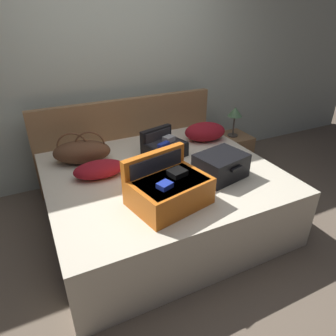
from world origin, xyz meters
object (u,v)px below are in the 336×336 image
hard_case_medium (221,166)px  nightstand (231,152)px  pillow_center_head (99,169)px  duffel_bag (82,151)px  hard_case_small (164,147)px  pillow_near_headboard (205,132)px  hard_case_large (169,188)px  bed (162,197)px  table_lamp (235,113)px

hard_case_medium → nightstand: (0.89, 0.98, -0.46)m
pillow_center_head → nightstand: 1.98m
hard_case_medium → duffel_bag: 1.34m
hard_case_small → pillow_near_headboard: 0.61m
duffel_bag → pillow_center_head: 0.37m
pillow_center_head → nightstand: (1.86, 0.51, -0.43)m
hard_case_medium → hard_case_large: bearing=-175.9°
nightstand → hard_case_large: bearing=-142.2°
hard_case_small → bed: bearing=-135.6°
duffel_bag → hard_case_large: bearing=-65.9°
hard_case_small → hard_case_large: bearing=-128.9°
duffel_bag → pillow_near_headboard: size_ratio=1.29×
bed → hard_case_small: 0.51m
hard_case_medium → table_lamp: table_lamp is taller
pillow_near_headboard → pillow_center_head: pillow_near_headboard is taller
bed → hard_case_large: 0.67m
pillow_near_headboard → nightstand: size_ratio=1.03×
bed → pillow_near_headboard: (0.76, 0.46, 0.39)m
duffel_bag → table_lamp: size_ratio=1.59×
duffel_bag → nightstand: size_ratio=1.33×
bed → nightstand: (1.32, 0.66, -0.06)m
hard_case_small → pillow_near_headboard: bearing=-0.1°
bed → duffel_bag: size_ratio=3.44×
hard_case_small → table_lamp: 1.22m
hard_case_small → nightstand: 1.29m
pillow_center_head → hard_case_small: bearing=10.8°
nightstand → pillow_near_headboard: bearing=-160.0°
hard_case_small → pillow_near_headboard: hard_case_small is taller
bed → nightstand: bed is taller
hard_case_large → pillow_center_head: hard_case_large is taller
hard_case_large → duffel_bag: size_ratio=1.08×
duffel_bag → pillow_center_head: (0.07, -0.36, -0.04)m
hard_case_large → hard_case_small: 0.85m
duffel_bag → hard_case_medium: bearing=-38.2°
nightstand → pillow_center_head: bearing=-164.7°
bed → table_lamp: table_lamp is taller
pillow_near_headboard → nightstand: bearing=20.0°
nightstand → hard_case_small: bearing=-162.1°
hard_case_small → nightstand: size_ratio=0.99×
bed → pillow_near_headboard: pillow_near_headboard is taller
hard_case_small → nightstand: hard_case_small is taller
hard_case_medium → nightstand: hard_case_medium is taller
hard_case_large → table_lamp: size_ratio=1.71×
hard_case_medium → pillow_center_head: hard_case_medium is taller
nightstand → bed: bearing=-153.4°
hard_case_medium → duffel_bag: duffel_bag is taller
hard_case_medium → nightstand: 1.40m
bed → pillow_center_head: bearing=164.3°
duffel_bag → pillow_near_headboard: 1.37m
pillow_center_head → table_lamp: (1.86, 0.51, 0.10)m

